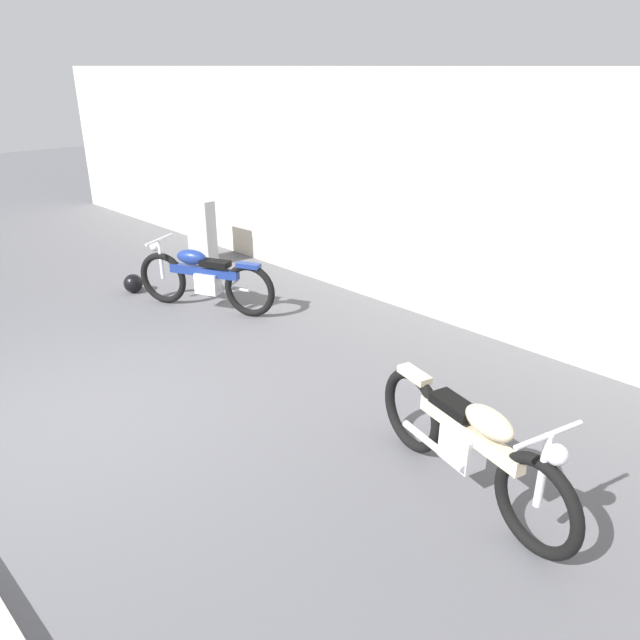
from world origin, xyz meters
TOP-DOWN VIEW (x-y plane):
  - ground_plane at (0.00, 0.00)m, footprint 40.00×40.00m
  - building_wall at (0.00, 4.59)m, footprint 18.00×0.30m
  - stone_marker at (-3.22, 3.67)m, footprint 0.56×0.22m
  - helmet at (-2.75, 2.13)m, footprint 0.27×0.27m
  - motorcycle_blue at (-1.48, 2.51)m, footprint 1.90×1.00m
  - motorcycle_cream at (3.09, 1.75)m, footprint 2.03×0.78m

SIDE VIEW (x-z plane):
  - ground_plane at x=0.00m, z-range 0.00..0.00m
  - helmet at x=-2.75m, z-range 0.00..0.27m
  - motorcycle_blue at x=-1.48m, z-range -0.02..0.90m
  - motorcycle_cream at x=3.09m, z-range -0.02..0.92m
  - stone_marker at x=-3.22m, z-range 0.00..1.06m
  - building_wall at x=0.00m, z-range 0.00..3.03m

